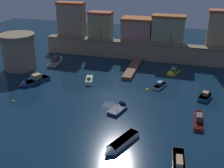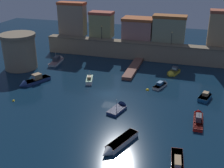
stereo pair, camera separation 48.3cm
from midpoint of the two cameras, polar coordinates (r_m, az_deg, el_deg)
The scene contains 19 objects.
ground_plane at distance 53.90m, azimuth -0.44°, elevation -1.96°, with size 125.83×125.83×0.00m, color #0C2338.
quay_wall at distance 73.24m, azimuth 4.71°, elevation 6.90°, with size 47.63×2.84×4.48m.
old_town_backdrop at distance 74.92m, azimuth 5.37°, elevation 11.75°, with size 45.38×5.48×9.04m.
fortress_tower at distance 69.04m, azimuth -18.12°, elevation 6.40°, with size 8.04×8.04×8.22m.
pier_dock at distance 65.98m, azimuth 4.57°, elevation 3.24°, with size 2.11×13.70×0.70m.
quay_lamp_0 at distance 74.31m, azimuth -1.96°, elevation 10.88°, with size 0.32×0.32×3.60m.
quay_lamp_1 at distance 70.84m, azimuth 12.25°, elevation 9.53°, with size 0.32×0.32×3.20m.
moored_boat_0 at distance 36.33m, azimuth 13.56°, elevation -16.35°, with size 2.09×7.02×1.57m.
moored_boat_1 at distance 60.37m, azimuth -15.60°, elevation 0.58°, with size 4.84×7.14×2.34m.
moored_boat_2 at distance 54.94m, azimuth 18.80°, elevation -2.30°, with size 2.84×4.41×1.80m.
moored_boat_3 at distance 48.32m, azimuth 1.90°, elevation -4.82°, with size 3.04×5.00×2.92m.
moored_boat_4 at distance 47.15m, azimuth 17.41°, elevation -6.61°, with size 1.44×6.68×2.21m.
moored_boat_5 at distance 57.87m, azimuth 10.28°, elevation -0.09°, with size 2.95×4.79×1.56m.
moored_boat_6 at distance 59.67m, azimuth -4.34°, elevation 1.10°, with size 2.56×5.09×2.79m.
moored_boat_7 at distance 39.20m, azimuth 1.59°, elevation -12.12°, with size 4.06×7.19×1.40m.
moored_boat_8 at distance 64.23m, azimuth 12.45°, elevation 2.26°, with size 3.00×4.62×2.03m.
moored_boat_9 at distance 72.40m, azimuth -10.75°, elevation 4.85°, with size 2.36×7.07×3.49m.
mooring_buoy_0 at distance 55.76m, azimuth 7.45°, elevation -1.25°, with size 0.68×0.68×0.68m, color yellow.
mooring_buoy_1 at distance 54.08m, azimuth -19.17°, elevation -3.28°, with size 0.46×0.46×0.46m, color yellow.
Camera 2 is at (14.56, -46.34, 23.35)m, focal length 44.94 mm.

